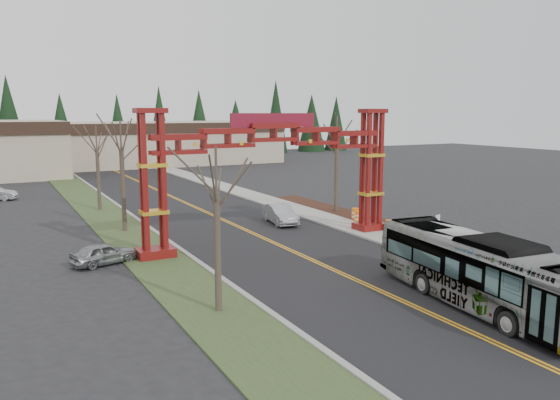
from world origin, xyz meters
TOP-DOWN VIEW (x-y plane):
  - ground at (0.00, 0.00)m, footprint 200.00×200.00m
  - road at (0.00, 25.00)m, footprint 12.00×110.00m
  - lane_line_left at (-0.12, 25.00)m, footprint 0.12×100.00m
  - lane_line_right at (0.12, 25.00)m, footprint 0.12×100.00m
  - curb_right at (6.15, 25.00)m, footprint 0.30×110.00m
  - sidewalk_right at (7.60, 25.00)m, footprint 2.60×110.00m
  - landscape_strip at (10.20, 10.00)m, footprint 2.60×50.00m
  - grass_median at (-8.00, 25.00)m, footprint 4.00×110.00m
  - curb_left at (-6.15, 25.00)m, footprint 0.30×110.00m
  - gateway_arch at (0.00, 18.00)m, footprint 18.20×1.60m
  - retail_building_east at (10.00, 79.95)m, footprint 38.00×20.30m
  - conifer_treeline at (0.25, 92.00)m, footprint 116.10×5.60m
  - transit_bus at (2.56, 2.99)m, footprint 3.99×12.01m
  - silver_sedan at (3.44, 23.50)m, footprint 2.21×4.71m
  - parked_car_near_a at (-11.00, 18.00)m, footprint 3.99×2.46m
  - bare_tree_median_near at (-8.00, 7.81)m, footprint 2.97×2.97m
  - bare_tree_median_mid at (-8.00, 26.28)m, footprint 3.30×3.30m
  - bare_tree_median_far at (-8.00, 36.33)m, footprint 3.15×3.15m
  - bare_tree_right_far at (10.00, 25.48)m, footprint 3.48×3.48m
  - street_sign at (9.01, 12.21)m, footprint 0.47×0.16m
  - barrel_south at (8.79, 16.82)m, footprint 0.51×0.51m
  - barrel_mid at (8.98, 20.84)m, footprint 0.51×0.51m
  - barrel_north at (9.29, 21.63)m, footprint 0.56×0.56m

SIDE VIEW (x-z plane):
  - ground at x=0.00m, z-range 0.00..0.00m
  - road at x=0.00m, z-range 0.00..0.02m
  - lane_line_left at x=-0.12m, z-range 0.02..0.03m
  - lane_line_right at x=0.12m, z-range 0.02..0.03m
  - grass_median at x=-8.00m, z-range 0.00..0.08m
  - landscape_strip at x=10.20m, z-range 0.00..0.12m
  - curb_right at x=6.15m, z-range 0.00..0.15m
  - curb_left at x=-6.15m, z-range 0.00..0.15m
  - sidewalk_right at x=7.60m, z-range 0.01..0.15m
  - barrel_mid at x=8.98m, z-range 0.00..0.94m
  - barrel_south at x=8.79m, z-range 0.00..0.95m
  - barrel_north at x=9.29m, z-range 0.00..1.04m
  - parked_car_near_a at x=-11.00m, z-range 0.00..1.27m
  - silver_sedan at x=3.44m, z-range 0.00..1.49m
  - street_sign at x=9.01m, z-range 0.46..2.54m
  - transit_bus at x=2.56m, z-range 0.00..3.28m
  - retail_building_east at x=10.00m, z-range 0.01..7.01m
  - bare_tree_median_near at x=-8.00m, z-range 1.64..8.89m
  - bare_tree_median_far at x=-8.00m, z-range 1.65..9.19m
  - bare_tree_median_mid at x=-8.00m, z-range 1.84..9.95m
  - gateway_arch at x=0.00m, z-range 1.53..10.43m
  - bare_tree_right_far at x=10.00m, z-range 1.83..10.16m
  - conifer_treeline at x=0.25m, z-range -0.01..12.99m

